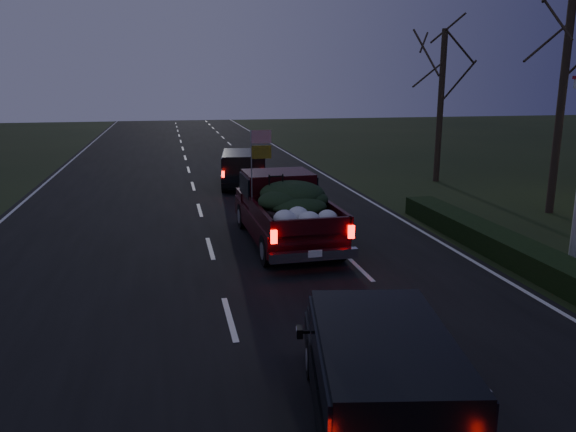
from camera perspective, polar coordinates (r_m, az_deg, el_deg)
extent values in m
plane|color=black|center=(11.57, -5.95, -10.40)|extent=(120.00, 120.00, 0.00)
cube|color=black|center=(11.57, -5.95, -10.35)|extent=(14.00, 120.00, 0.02)
cube|color=black|center=(16.76, 20.32, -2.48)|extent=(1.00, 10.00, 0.60)
cylinder|color=black|center=(22.17, 26.09, 11.08)|extent=(0.28, 0.28, 8.50)
cylinder|color=black|center=(27.58, 15.22, 10.62)|extent=(0.28, 0.28, 7.00)
cube|color=black|center=(16.62, -0.30, -0.48)|extent=(2.32, 5.52, 0.60)
cube|color=black|center=(17.39, -1.05, 2.91)|extent=(2.07, 1.80, 0.98)
cube|color=black|center=(17.37, -1.05, 3.27)|extent=(2.17, 1.69, 0.60)
cube|color=black|center=(15.20, 0.93, -0.54)|extent=(2.10, 3.11, 0.07)
ellipsoid|color=black|center=(15.62, 0.63, 1.70)|extent=(1.80, 2.01, 0.66)
cylinder|color=gray|center=(16.12, -3.73, 4.80)|extent=(0.03, 0.03, 2.19)
cube|color=red|center=(16.06, -2.73, 8.05)|extent=(0.57, 0.04, 0.37)
cube|color=gold|center=(16.10, -2.71, 6.50)|extent=(0.57, 0.04, 0.37)
cube|color=black|center=(25.65, -4.56, 4.30)|extent=(2.43, 4.69, 0.56)
cube|color=black|center=(25.33, -4.58, 5.63)|extent=(2.16, 3.47, 0.75)
cube|color=black|center=(25.32, -4.59, 5.80)|extent=(2.25, 3.39, 0.45)
cube|color=black|center=(8.11, 9.23, -17.23)|extent=(2.54, 4.55, 0.54)
cube|color=black|center=(7.63, 9.73, -14.15)|extent=(2.22, 3.38, 0.72)
cube|color=black|center=(7.60, 9.75, -13.67)|extent=(2.30, 3.31, 0.43)
cube|color=black|center=(8.51, 1.19, -11.69)|extent=(0.12, 0.21, 0.14)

